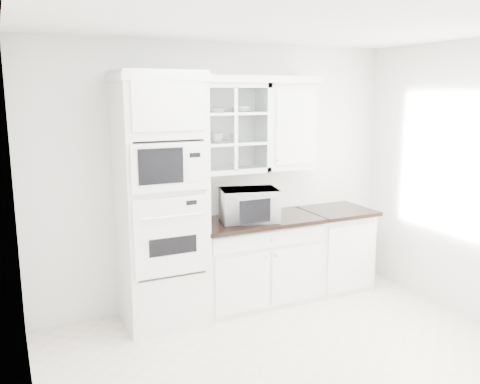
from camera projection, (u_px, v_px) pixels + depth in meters
ground at (307, 373)px, 4.06m from camera, size 4.00×3.50×0.01m
room_shell at (284, 146)px, 4.10m from camera, size 4.00×3.50×2.70m
oven_column at (161, 201)px, 4.77m from camera, size 0.76×0.68×2.40m
base_cabinet_run at (256, 260)px, 5.37m from camera, size 1.32×0.67×0.92m
extra_base_cabinet at (334, 248)px, 5.79m from camera, size 0.72×0.67×0.92m
upper_cabinet_glass at (229, 128)px, 5.12m from camera, size 0.80×0.33×0.90m
upper_cabinet_solid at (287, 126)px, 5.40m from camera, size 0.55×0.33×0.90m
crown_molding at (220, 79)px, 4.96m from camera, size 2.14×0.38×0.07m
countertop_microwave at (249, 205)px, 5.16m from camera, size 0.67×0.60×0.33m
bowl_a at (217, 110)px, 5.01m from camera, size 0.19×0.19×0.05m
bowl_b at (241, 109)px, 5.13m from camera, size 0.20×0.20×0.06m
cup_a at (217, 138)px, 5.09m from camera, size 0.14×0.14×0.10m
cup_b at (235, 138)px, 5.18m from camera, size 0.11×0.11×0.08m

